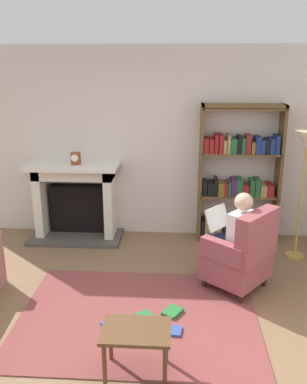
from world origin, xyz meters
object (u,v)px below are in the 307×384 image
object	(u,v)px
bookshelf	(238,178)
seated_reader	(234,235)
mantel_clock	(76,158)
fireplace	(76,198)
floor_lamp	(306,151)
armchair_reading	(241,255)
side_table	(136,336)

from	to	relation	value
bookshelf	seated_reader	size ratio (longest dim) A/B	1.70
bookshelf	mantel_clock	bearing A→B (deg)	-176.55
fireplace	mantel_clock	bearing A→B (deg)	-60.75
seated_reader	floor_lamp	distance (m)	1.46
armchair_reading	seated_reader	bearing A→B (deg)	-90.00
fireplace	seated_reader	distance (m)	2.47
mantel_clock	bookshelf	size ratio (longest dim) A/B	0.08
side_table	floor_lamp	bearing A→B (deg)	50.74
bookshelf	armchair_reading	distance (m)	1.49
bookshelf	armchair_reading	bearing A→B (deg)	-94.66
bookshelf	side_table	xyz separation A→B (m)	(-1.15, -2.84, -0.55)
mantel_clock	seated_reader	xyz separation A→B (m)	(2.05, -1.19, -0.58)
floor_lamp	seated_reader	bearing A→B (deg)	-139.88
seated_reader	side_table	size ratio (longest dim) A/B	2.04
mantel_clock	floor_lamp	world-z (taller)	floor_lamp
bookshelf	fireplace	bearing A→B (deg)	-179.08
bookshelf	armchair_reading	xyz separation A→B (m)	(-0.11, -1.41, -0.49)
side_table	floor_lamp	size ratio (longest dim) A/B	0.33
seated_reader	floor_lamp	xyz separation A→B (m)	(0.93, 0.78, 0.80)
mantel_clock	bookshelf	world-z (taller)	bookshelf
seated_reader	bookshelf	bearing A→B (deg)	-148.73
side_table	floor_lamp	world-z (taller)	floor_lamp
seated_reader	floor_lamp	size ratio (longest dim) A/B	0.68
seated_reader	fireplace	bearing A→B (deg)	-81.58
armchair_reading	fireplace	bearing A→B (deg)	-81.96
fireplace	side_table	size ratio (longest dim) A/B	2.36
mantel_clock	seated_reader	distance (m)	2.44
side_table	bookshelf	bearing A→B (deg)	68.00
armchair_reading	side_table	world-z (taller)	armchair_reading
mantel_clock	side_table	xyz separation A→B (m)	(1.11, -2.70, -0.83)
fireplace	side_table	world-z (taller)	fireplace
fireplace	floor_lamp	distance (m)	3.19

